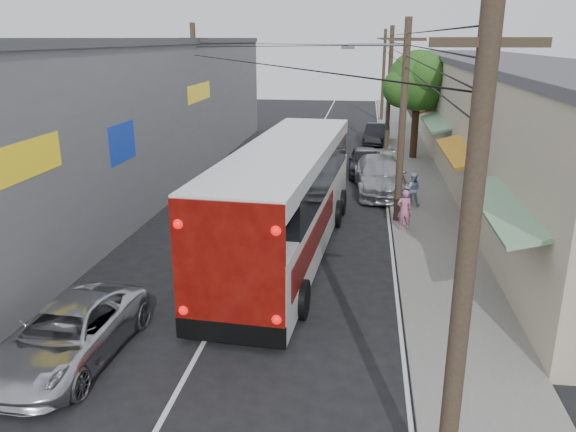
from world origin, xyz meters
name	(u,v)px	position (x,y,z in m)	size (l,w,h in m)	color
ground	(167,410)	(0.00, 0.00, 0.00)	(120.00, 120.00, 0.00)	black
sidewalk	(415,181)	(6.50, 20.00, 0.06)	(3.00, 80.00, 0.12)	slate
building_right	(502,119)	(10.99, 22.00, 3.15)	(7.09, 40.00, 6.25)	#B6AC90
building_left	(122,112)	(-8.50, 18.00, 3.65)	(7.20, 36.00, 7.25)	slate
utility_poles	(354,101)	(3.13, 20.33, 4.13)	(11.80, 45.28, 8.00)	#473828
street_tree	(419,83)	(6.87, 26.02, 4.67)	(4.40, 4.00, 6.60)	#3F2B19
coach_bus	(287,198)	(1.21, 9.09, 1.99)	(3.77, 13.47, 3.84)	white
jeepney	(68,334)	(-2.87, 1.49, 0.67)	(2.24, 4.86, 1.35)	silver
parked_suv	(380,175)	(4.60, 17.75, 0.84)	(2.36, 5.82, 1.69)	#9D9EA5
parked_car_mid	(365,161)	(3.83, 21.44, 0.75)	(1.77, 4.40, 1.50)	#252429
parked_car_far	(377,134)	(4.60, 31.07, 0.71)	(1.49, 4.29, 1.41)	black
pedestrian_near	(404,210)	(5.40, 11.84, 0.92)	(0.58, 0.38, 1.59)	#C56894
pedestrian_far	(413,189)	(5.97, 15.24, 0.86)	(0.72, 0.56, 1.48)	#9CB8E3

